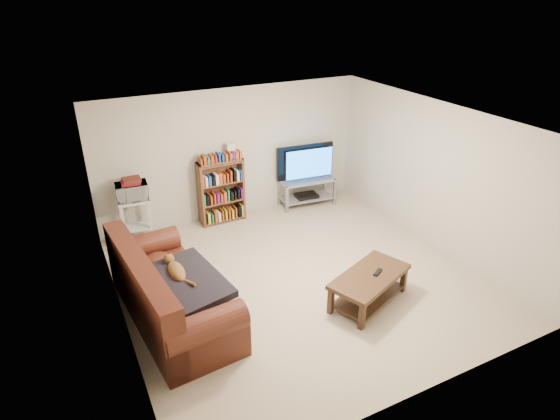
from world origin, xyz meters
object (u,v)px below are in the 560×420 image
sofa (166,297)px  coffee_table (369,283)px  tv_stand (307,188)px  bookshelf (221,191)px

sofa → coffee_table: sofa is taller
tv_stand → bookshelf: bookshelf is taller
coffee_table → sofa: bearing=139.2°
bookshelf → sofa: bearing=-126.4°
tv_stand → bookshelf: bearing=-176.9°
sofa → bookshelf: size_ratio=2.05×
tv_stand → sofa: bearing=-141.0°
coffee_table → tv_stand: 3.25m
coffee_table → tv_stand: size_ratio=1.21×
coffee_table → bookshelf: 3.36m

